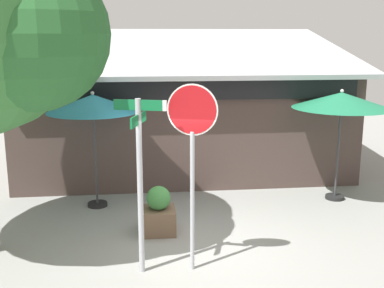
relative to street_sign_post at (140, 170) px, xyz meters
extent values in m
cube|color=gray|center=(0.99, 1.03, -1.77)|extent=(28.00, 28.00, 0.10)
cube|color=#473833|center=(1.23, 6.46, -0.29)|extent=(8.66, 4.97, 2.85)
cube|color=#B7BABF|center=(1.23, 6.31, 1.64)|extent=(9.16, 5.58, 1.22)
cube|color=black|center=(1.23, 3.92, 0.78)|extent=(8.06, 0.16, 0.44)
cylinder|color=#A8AAB2|center=(0.00, 0.00, -0.30)|extent=(0.09, 0.09, 2.83)
cube|color=#116B38|center=(0.00, 0.00, 1.01)|extent=(0.74, 0.24, 0.16)
cube|color=#116B38|center=(0.00, 0.00, 0.79)|extent=(0.24, 0.74, 0.16)
cube|color=white|center=(0.39, -0.11, 1.01)|extent=(0.07, 0.05, 0.16)
cylinder|color=#A8AAB2|center=(0.82, -0.01, -0.57)|extent=(0.07, 0.07, 2.31)
cylinder|color=white|center=(0.82, -0.01, 0.93)|extent=(0.76, 0.27, 0.80)
cylinder|color=red|center=(0.82, -0.01, 0.93)|extent=(0.72, 0.27, 0.75)
cylinder|color=black|center=(-0.98, 3.19, -1.68)|extent=(0.44, 0.44, 0.08)
cylinder|color=#333335|center=(-0.98, 3.19, -0.62)|extent=(0.05, 0.05, 2.20)
cone|color=#2D99BC|center=(-0.98, 3.19, 0.61)|extent=(2.00, 2.00, 0.38)
sphere|color=silver|center=(-0.98, 3.19, 0.83)|extent=(0.08, 0.08, 0.08)
cylinder|color=black|center=(4.54, 3.07, -1.68)|extent=(0.44, 0.44, 0.08)
cylinder|color=#333335|center=(4.54, 3.07, -0.62)|extent=(0.05, 0.05, 2.21)
cone|color=#1E724C|center=(4.54, 3.07, 0.62)|extent=(2.21, 2.21, 0.36)
sphere|color=silver|center=(4.54, 3.07, 0.82)|extent=(0.08, 0.08, 0.08)
sphere|color=#28602D|center=(-1.60, 0.53, 2.06)|extent=(2.41, 2.41, 2.41)
cube|color=brown|center=(0.34, 1.56, -1.48)|extent=(0.63, 0.63, 0.48)
sphere|color=#387538|center=(0.34, 1.56, -1.02)|extent=(0.47, 0.47, 0.47)
camera|label=1|loc=(0.02, -7.20, 2.03)|focal=44.74mm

